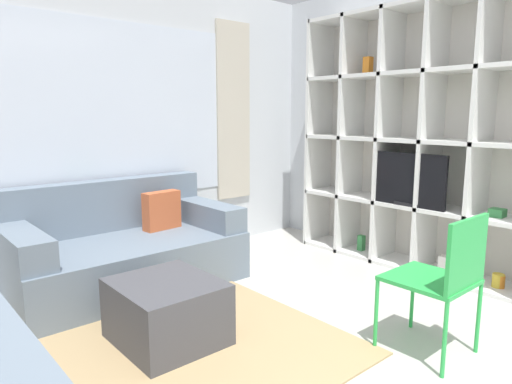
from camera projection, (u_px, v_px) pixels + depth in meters
name	position (u px, v px, depth m)	size (l,w,h in m)	color
wall_back	(99.00, 122.00, 4.08)	(6.00, 0.11, 2.70)	silver
wall_right	(412.00, 122.00, 4.42)	(0.07, 4.44, 2.70)	silver
area_rug	(98.00, 367.00, 2.59)	(2.81, 2.03, 0.01)	tan
shelving_unit	(411.00, 141.00, 4.22)	(0.42, 2.21, 2.39)	silver
couch_main	(124.00, 250.00, 3.83)	(1.83, 0.99, 0.86)	slate
ottoman	(167.00, 312.00, 2.87)	(0.59, 0.66, 0.40)	#47474C
folding_chair	(444.00, 273.00, 2.65)	(0.44, 0.46, 0.86)	green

